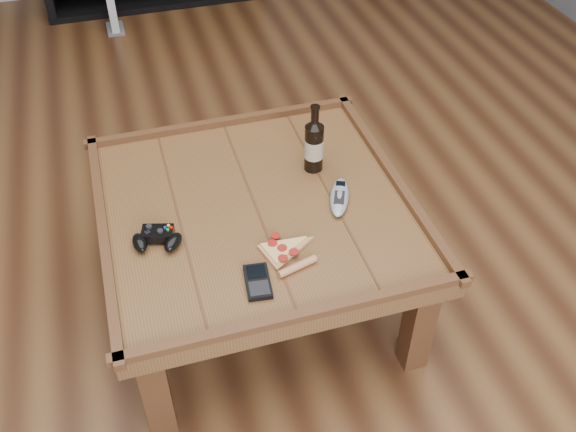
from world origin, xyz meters
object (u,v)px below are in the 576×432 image
object	(u,v)px
smartphone	(258,282)
remote_control	(339,197)
pizza_slice	(284,252)
game_console	(113,14)
beer_bottle	(314,144)
game_controller	(157,239)
coffee_table	(256,219)

from	to	relation	value
smartphone	remote_control	distance (m)	0.45
pizza_slice	game_console	xyz separation A→B (m)	(-0.34, 2.59, -0.35)
beer_bottle	pizza_slice	bearing A→B (deg)	-119.92
game_controller	pizza_slice	bearing A→B (deg)	-7.81
pizza_slice	smartphone	xyz separation A→B (m)	(-0.11, -0.09, 0.00)
pizza_slice	smartphone	bearing A→B (deg)	-154.96
pizza_slice	smartphone	world-z (taller)	pizza_slice
game_console	pizza_slice	bearing A→B (deg)	-82.94
pizza_slice	remote_control	xyz separation A→B (m)	(0.24, 0.19, 0.01)
pizza_slice	game_console	world-z (taller)	pizza_slice
coffee_table	game_console	world-z (taller)	coffee_table
beer_bottle	game_console	xyz separation A→B (m)	(-0.55, 2.22, -0.45)
coffee_table	remote_control	size ratio (longest dim) A/B	5.07
coffee_table	game_controller	xyz separation A→B (m)	(-0.33, -0.09, 0.08)
remote_control	pizza_slice	bearing A→B (deg)	-118.96
remote_control	beer_bottle	bearing A→B (deg)	122.21
beer_bottle	remote_control	size ratio (longest dim) A/B	1.24
coffee_table	smartphone	distance (m)	0.34
remote_control	game_console	xyz separation A→B (m)	(-0.58, 2.40, -0.36)
smartphone	game_console	size ratio (longest dim) A/B	0.60
coffee_table	game_controller	world-z (taller)	game_controller
pizza_slice	smartphone	distance (m)	0.14
coffee_table	pizza_slice	distance (m)	0.25
game_controller	remote_control	bearing A→B (deg)	18.53
smartphone	game_console	distance (m)	2.71
coffee_table	beer_bottle	distance (m)	0.32
beer_bottle	smartphone	world-z (taller)	beer_bottle
beer_bottle	game_controller	world-z (taller)	beer_bottle
remote_control	coffee_table	bearing A→B (deg)	-167.33
smartphone	remote_control	size ratio (longest dim) A/B	0.68
pizza_slice	beer_bottle	bearing A→B (deg)	44.55
pizza_slice	coffee_table	bearing A→B (deg)	81.04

